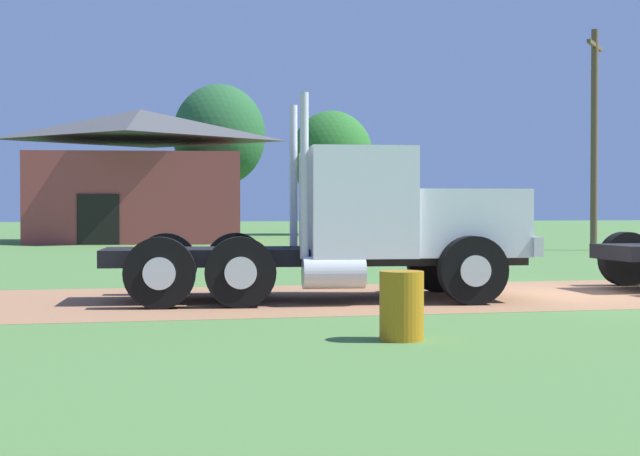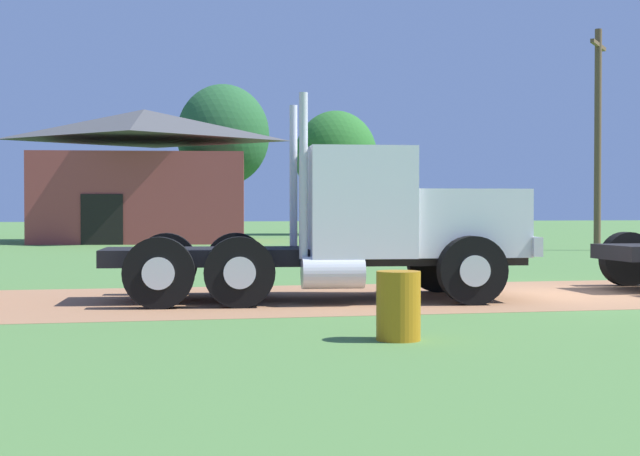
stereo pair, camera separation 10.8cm
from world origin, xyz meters
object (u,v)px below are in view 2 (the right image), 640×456
Objects in this scene: shed_building at (144,178)px; steel_barrel at (398,306)px; utility_pole_near at (598,133)px; truck_foreground_white at (366,226)px.

steel_barrel is at bearing -85.85° from shed_building.
steel_barrel is 0.08× the size of shed_building.
steel_barrel is 0.10× the size of utility_pole_near.
shed_building is (-3.36, 29.36, 1.77)m from truck_foreground_white.
truck_foreground_white is 0.68× the size of shed_building.
utility_pole_near is (14.06, 21.60, 3.98)m from steel_barrel.
steel_barrel is at bearing -99.98° from truck_foreground_white.
utility_pole_near reaches higher than steel_barrel.
truck_foreground_white is 8.97× the size of steel_barrel.
utility_pole_near is at bearing 51.63° from truck_foreground_white.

